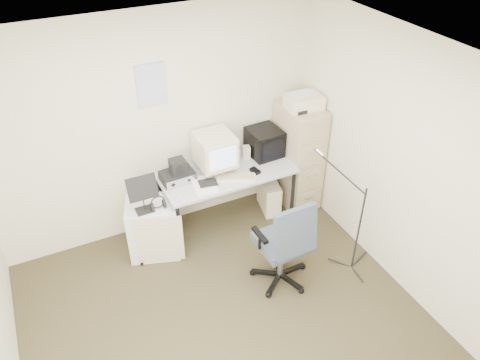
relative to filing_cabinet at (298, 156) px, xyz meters
name	(u,v)px	position (x,y,z in m)	size (l,w,h in m)	color
floor	(232,332)	(-1.58, -1.48, -0.66)	(3.60, 3.60, 0.01)	#3A321F
ceiling	(228,78)	(-1.58, -1.48, 1.85)	(3.60, 3.60, 0.01)	white
wall_back	(158,128)	(-1.58, 0.32, 0.60)	(3.60, 0.02, 2.50)	beige
wall_right	(409,172)	(0.22, -1.48, 0.60)	(0.02, 3.60, 2.50)	beige
wall_calendar	(151,85)	(-1.60, 0.31, 1.10)	(0.30, 0.02, 0.44)	white
filing_cabinet	(298,156)	(0.00, 0.00, 0.00)	(0.40, 0.60, 1.30)	tan
printer	(304,102)	(0.00, -0.04, 0.73)	(0.40, 0.27, 0.15)	beige
desk	(227,197)	(-0.95, -0.03, -0.29)	(1.50, 0.70, 0.73)	#BDBDBD
crt_monitor	(215,153)	(-1.05, 0.06, 0.30)	(0.39, 0.42, 0.44)	beige
crt_tv	(264,142)	(-0.41, 0.10, 0.24)	(0.35, 0.37, 0.32)	black
desk_speaker	(246,152)	(-0.64, 0.11, 0.16)	(0.08, 0.08, 0.16)	beige
keyboard	(236,178)	(-0.92, -0.21, 0.09)	(0.42, 0.15, 0.02)	beige
mouse	(255,171)	(-0.68, -0.19, 0.10)	(0.07, 0.12, 0.04)	black
radio_receiver	(177,176)	(-1.50, 0.05, 0.13)	(0.35, 0.25, 0.10)	black
radio_speaker	(178,166)	(-1.49, 0.04, 0.26)	(0.16, 0.15, 0.16)	black
papers	(204,185)	(-1.28, -0.18, 0.09)	(0.24, 0.32, 0.02)	white
pc_tower	(269,195)	(-0.38, -0.02, -0.45)	(0.19, 0.42, 0.39)	beige
office_chair	(282,240)	(-0.85, -1.10, -0.12)	(0.61, 0.61, 1.06)	#323C47
side_cart	(153,228)	(-1.87, -0.13, -0.33)	(0.52, 0.42, 0.65)	silver
music_stand	(142,194)	(-1.95, -0.20, 0.21)	(0.30, 0.16, 0.44)	black
headphones	(158,205)	(-1.81, -0.23, 0.05)	(0.17, 0.17, 0.03)	black
mic_stand	(361,218)	(-0.07, -1.29, 0.03)	(0.02, 0.02, 1.35)	black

